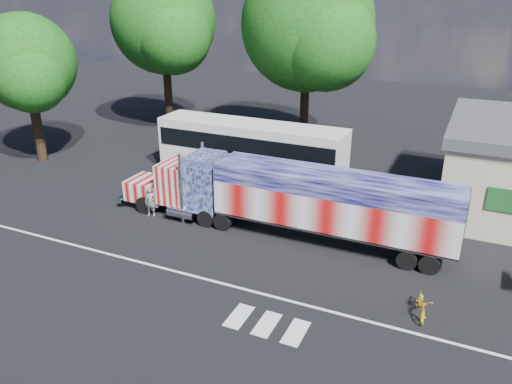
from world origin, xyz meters
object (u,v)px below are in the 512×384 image
at_px(bicycle, 422,305).
at_px(tree_nw_a, 165,22).
at_px(coach_bus, 251,149).
at_px(tree_w_a, 27,63).
at_px(woman, 150,202).
at_px(semi_truck, 289,198).
at_px(tree_n_mid, 309,25).

bearing_deg(bicycle, tree_nw_a, 129.96).
distance_m(coach_bus, bicycle, 17.01).
bearing_deg(bicycle, coach_bus, 126.92).
bearing_deg(tree_w_a, woman, -19.67).
bearing_deg(woman, tree_nw_a, 98.61).
bearing_deg(coach_bus, semi_truck, -51.99).
distance_m(semi_truck, tree_w_a, 21.78).
distance_m(bicycle, tree_w_a, 30.02).
bearing_deg(tree_n_mid, semi_truck, -73.73).
distance_m(bicycle, tree_n_mid, 24.81).
relative_size(coach_bus, tree_nw_a, 0.94).
relative_size(woman, bicycle, 0.93).
bearing_deg(coach_bus, tree_w_a, -167.69).
distance_m(woman, tree_nw_a, 20.65).
height_order(tree_w_a, tree_n_mid, tree_n_mid).
height_order(coach_bus, tree_nw_a, tree_nw_a).
bearing_deg(tree_n_mid, coach_bus, -95.49).
bearing_deg(tree_nw_a, semi_truck, -41.32).
xyz_separation_m(semi_truck, bicycle, (7.31, -4.35, -1.57)).
height_order(woman, tree_w_a, tree_w_a).
relative_size(semi_truck, bicycle, 10.22).
distance_m(semi_truck, tree_n_mid, 17.78).
bearing_deg(tree_n_mid, bicycle, -59.26).
bearing_deg(semi_truck, woman, -171.73).
height_order(coach_bus, bicycle, coach_bus).
bearing_deg(semi_truck, coach_bus, 128.01).
height_order(coach_bus, tree_w_a, tree_w_a).
relative_size(tree_nw_a, tree_w_a, 1.30).
xyz_separation_m(woman, tree_nw_a, (-9.41, 16.36, 8.37)).
distance_m(woman, bicycle, 15.54).
distance_m(tree_nw_a, tree_w_a, 12.43).
distance_m(tree_nw_a, tree_n_mid, 12.77).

